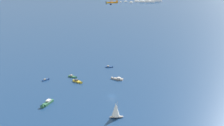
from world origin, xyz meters
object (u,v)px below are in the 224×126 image
Objects in this scene: biplane_lead at (111,2)px; motorboat_outer_ring_a at (47,103)px; motorboat_inshore at (78,81)px; motorboat_ahead at (117,79)px; motorboat_far_stbd at (46,80)px; sailboat_trailing at (116,110)px; motorboat_far_port at (73,77)px; motorboat_near_centre at (110,67)px.

motorboat_outer_ring_a is at bearing 69.35° from biplane_lead.
motorboat_outer_ring_a is (-18.35, 32.48, 0.15)m from motorboat_inshore.
motorboat_outer_ring_a is 68.03m from biplane_lead.
motorboat_ahead is at bearing -45.88° from biplane_lead.
biplane_lead is (-19.58, 20.19, 55.85)m from motorboat_ahead.
motorboat_far_stbd is 39.66m from motorboat_outer_ring_a.
sailboat_trailing is (-72.18, -4.13, 3.95)m from motorboat_far_stbd.
sailboat_trailing is 0.97× the size of motorboat_outer_ring_a.
motorboat_inshore is 0.86× the size of sailboat_trailing.
sailboat_trailing is at bearing -176.73° from motorboat_far_stbd.
motorboat_far_port is 66.76m from sailboat_trailing.
motorboat_near_centre is 34.50m from motorboat_far_port.
motorboat_far_port is at bearing -50.45° from motorboat_outer_ring_a.
motorboat_outer_ring_a is (-5.82, 56.70, 0.11)m from motorboat_ahead.
sailboat_trailing is 55.23m from motorboat_ahead.
motorboat_far_stbd is at bearing 3.27° from sailboat_trailing.
sailboat_trailing is (-54.81, 11.13, 3.73)m from motorboat_inshore.
biplane_lead is (-49.48, -19.28, 56.10)m from motorboat_far_stbd.
motorboat_ahead is (42.28, -35.35, -3.70)m from sailboat_trailing.
sailboat_trailing is (-65.26, 13.53, 3.81)m from motorboat_far_port.
motorboat_near_centre is 82.08m from sailboat_trailing.
motorboat_ahead reaches higher than motorboat_far_port.
motorboat_outer_ring_a is (-35.72, 17.23, 0.37)m from motorboat_far_stbd.
sailboat_trailing is at bearing 144.16° from motorboat_near_centre.
biplane_lead reaches higher than motorboat_inshore.
sailboat_trailing is at bearing 168.29° from motorboat_far_port.
motorboat_near_centre is at bearing -27.62° from motorboat_ahead.
motorboat_outer_ring_a is (-28.80, 34.88, 0.23)m from motorboat_far_port.
motorboat_far_stbd is at bearing 41.30° from motorboat_inshore.
motorboat_outer_ring_a is 1.37× the size of biplane_lead.
motorboat_ahead is (-22.98, -21.82, 0.12)m from motorboat_far_port.
motorboat_far_port is at bearing -11.71° from sailboat_trailing.
motorboat_outer_ring_a reaches higher than motorboat_far_port.
sailboat_trailing is (-66.46, 48.00, 3.89)m from motorboat_near_centre.
motorboat_inshore is at bearing -11.48° from sailboat_trailing.
motorboat_ahead is at bearing -136.49° from motorboat_far_port.
biplane_lead is (-32.11, -4.02, 55.88)m from motorboat_inshore.
motorboat_near_centre is 78.32m from biplane_lead.
motorboat_near_centre is 27.30m from motorboat_ahead.
motorboat_far_stbd is at bearing 52.86° from motorboat_ahead.
motorboat_outer_ring_a is (36.46, 21.35, -3.58)m from sailboat_trailing.
motorboat_far_port is 70.33m from biplane_lead.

